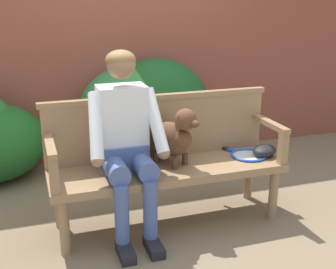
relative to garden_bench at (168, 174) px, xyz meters
The scene contains 12 objects.
ground_plane 0.41m from the garden_bench, ahead, with size 40.00×40.00×0.00m, color #7A664C.
brick_garden_fence 1.89m from the garden_bench, 90.00° to the left, with size 8.00×0.30×2.49m, color brown.
hedge_bush_far_left 1.33m from the garden_bench, 76.93° to the left, with size 1.15×0.96×1.09m, color #194C1E.
hedge_bush_mid_left 1.30m from the garden_bench, 88.03° to the left, with size 1.10×1.00×1.04m, color #337538.
garden_bench is the anchor object (origin of this frame).
bench_backrest 0.39m from the garden_bench, 90.00° to the left, with size 1.80×0.06×0.50m.
bench_armrest_left_end 0.88m from the garden_bench, behind, with size 0.06×0.52×0.28m.
bench_armrest_right_end 0.88m from the garden_bench, ahead, with size 0.06×0.52×0.28m.
person_seated 0.46m from the garden_bench, behind, with size 0.56×0.66×1.34m.
dog_on_bench 0.29m from the garden_bench, 18.65° to the left, with size 0.34×0.44×0.45m.
tennis_racket 0.67m from the garden_bench, ahead, with size 0.42×0.56×0.03m.
baseball_glove 0.81m from the garden_bench, ahead, with size 0.22×0.17×0.09m, color black.
Camera 1 is at (-0.97, -2.90, 1.70)m, focal length 46.97 mm.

